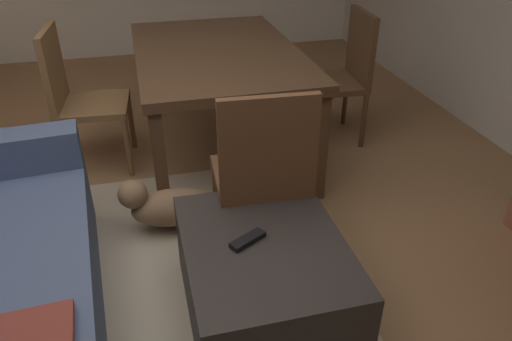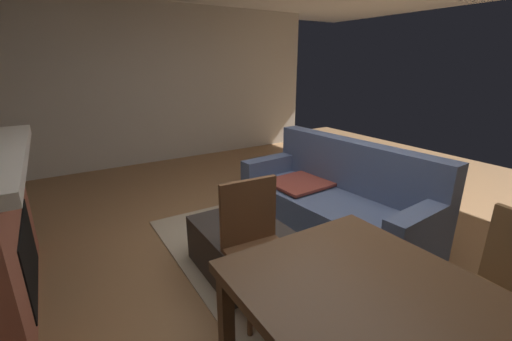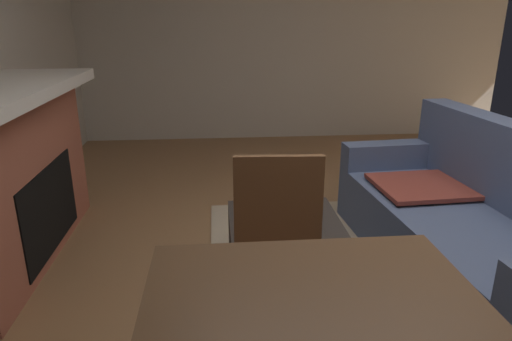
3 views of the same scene
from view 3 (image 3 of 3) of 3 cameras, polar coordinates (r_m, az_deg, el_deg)
name	(u,v)px [view 3 (image 3 of 3)]	position (r m, az deg, el deg)	size (l,w,h in m)	color
floor	(386,304)	(2.80, 16.03, -15.85)	(9.43, 9.43, 0.00)	olive
wall_left	(286,36)	(6.14, 3.85, 16.53)	(0.12, 5.83, 2.66)	beige
area_rug	(375,284)	(2.95, 14.69, -13.63)	(2.60, 2.00, 0.01)	tan
couch	(471,226)	(3.13, 25.43, -6.28)	(2.11, 1.01, 0.94)	#4C5B7F
ottoman_coffee_table	(286,259)	(2.72, 3.84, -11.01)	(0.84, 0.65, 0.42)	#2D2826
tv_remote	(299,225)	(2.61, 5.41, -6.88)	(0.05, 0.16, 0.02)	black
dining_chair_west	(279,243)	(2.21, 2.96, -9.05)	(0.47, 0.47, 0.93)	brown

